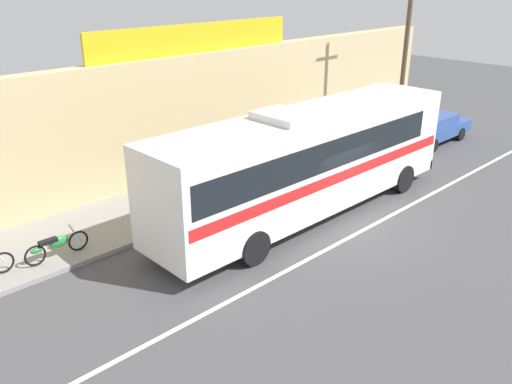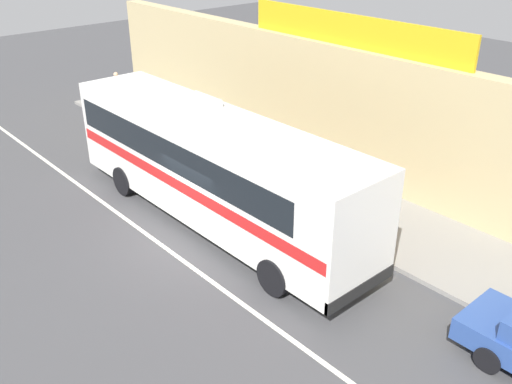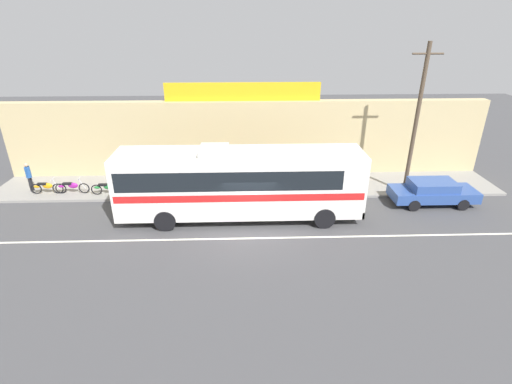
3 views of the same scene
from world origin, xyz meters
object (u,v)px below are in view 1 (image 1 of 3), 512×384
(utility_pole, at_px, (406,49))
(motorcycle_blue, at_px, (56,245))
(parked_car, at_px, (433,128))
(intercity_bus, at_px, (307,158))

(utility_pole, bearing_deg, motorcycle_blue, 179.26)
(parked_car, distance_m, utility_pole, 4.03)
(intercity_bus, xyz_separation_m, utility_pole, (9.66, 2.54, 2.34))
(motorcycle_blue, bearing_deg, intercity_bus, -20.05)
(intercity_bus, xyz_separation_m, parked_car, (10.67, 1.23, -1.33))
(intercity_bus, relative_size, parked_car, 2.64)
(parked_car, relative_size, motorcycle_blue, 2.42)
(intercity_bus, height_order, utility_pole, utility_pole)
(intercity_bus, relative_size, utility_pole, 1.47)
(utility_pole, height_order, motorcycle_blue, utility_pole)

